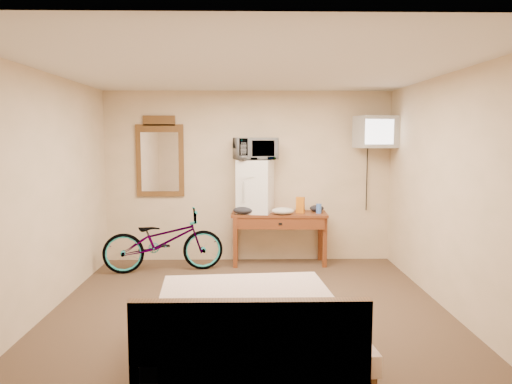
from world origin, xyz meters
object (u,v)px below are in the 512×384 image
at_px(blue_cup, 319,209).
at_px(bicycle, 164,241).
at_px(bed, 250,339).
at_px(mini_fridge, 255,186).
at_px(microwave, 255,149).
at_px(wall_mirror, 160,157).
at_px(crt_television, 375,132).
at_px(desk, 279,221).

relative_size(blue_cup, bicycle, 0.08).
height_order(bicycle, bed, bed).
bearing_deg(blue_cup, bicycle, -171.85).
bearing_deg(bed, mini_fridge, 88.22).
height_order(mini_fridge, blue_cup, mini_fridge).
bearing_deg(microwave, mini_fridge, -139.76).
bearing_deg(wall_mirror, mini_fridge, -9.16).
distance_m(crt_television, bicycle, 3.33).
bearing_deg(microwave, bed, -107.86).
relative_size(microwave, blue_cup, 4.20).
bearing_deg(bed, microwave, 88.22).
relative_size(microwave, bicycle, 0.35).
relative_size(mini_fridge, blue_cup, 5.62).
height_order(microwave, blue_cup, microwave).
bearing_deg(wall_mirror, microwave, -9.15).
height_order(mini_fridge, microwave, microwave).
distance_m(crt_television, wall_mirror, 3.12).
bearing_deg(microwave, bicycle, -178.88).
xyz_separation_m(desk, blue_cup, (0.56, -0.03, 0.19)).
height_order(desk, microwave, microwave).
relative_size(crt_television, bicycle, 0.40).
xyz_separation_m(blue_cup, bicycle, (-2.16, -0.31, -0.39)).
bearing_deg(blue_cup, mini_fridge, 174.98).
height_order(blue_cup, crt_television, crt_television).
xyz_separation_m(desk, microwave, (-0.34, 0.05, 1.04)).
height_order(wall_mirror, bicycle, wall_mirror).
distance_m(wall_mirror, bed, 4.07).
distance_m(microwave, blue_cup, 1.24).
bearing_deg(blue_cup, microwave, 174.96).
relative_size(crt_television, wall_mirror, 0.55).
xyz_separation_m(bicycle, bed, (1.15, -3.04, -0.13)).
xyz_separation_m(crt_television, bicycle, (-2.96, -0.36, -1.48)).
xyz_separation_m(microwave, bed, (-0.11, -3.43, -1.37)).
relative_size(desk, microwave, 2.43).
bearing_deg(microwave, blue_cup, -21.12).
relative_size(desk, mini_fridge, 1.82).
relative_size(desk, crt_television, 2.14).
height_order(mini_fridge, bicycle, mini_fridge).
height_order(microwave, crt_television, crt_television).
relative_size(wall_mirror, bed, 0.58).
xyz_separation_m(mini_fridge, crt_television, (1.70, -0.03, 0.77)).
height_order(crt_television, bicycle, crt_television).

